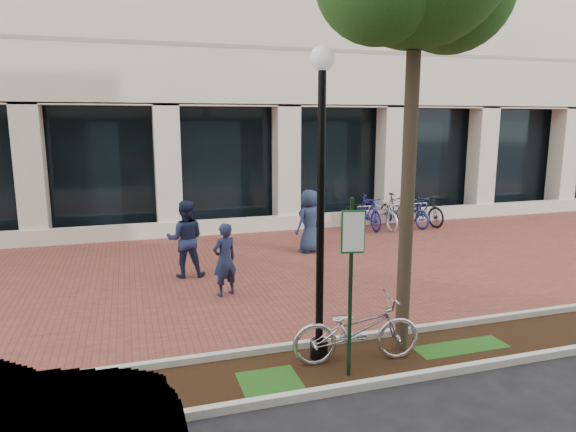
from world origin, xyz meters
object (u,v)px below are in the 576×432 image
object	(u,v)px
pedestrian_right	(309,221)
bollard	(344,230)
parking_sign	(351,267)
pedestrian_mid	(185,239)
pedestrian_left	(225,260)
lamppost	(321,191)
bike_rack_cluster	(389,212)
locked_bicycle	(357,330)

from	to	relation	value
pedestrian_right	bollard	xyz separation A→B (m)	(1.34, 0.65, -0.46)
parking_sign	pedestrian_mid	world-z (taller)	parking_sign
parking_sign	pedestrian_left	xyz separation A→B (m)	(-1.08, 4.06, -0.88)
lamppost	parking_sign	bearing A→B (deg)	-72.15
lamppost	pedestrian_mid	world-z (taller)	lamppost
pedestrian_right	bollard	size ratio (longest dim) A/B	2.09
parking_sign	pedestrian_mid	xyz separation A→B (m)	(-1.73, 5.68, -0.75)
parking_sign	lamppost	distance (m)	1.23
parking_sign	lamppost	world-z (taller)	lamppost
pedestrian_right	bike_rack_cluster	bearing A→B (deg)	-175.94
pedestrian_left	pedestrian_mid	xyz separation A→B (m)	(-0.64, 1.62, 0.13)
lamppost	pedestrian_left	size ratio (longest dim) A/B	3.00
pedestrian_left	pedestrian_right	bearing A→B (deg)	-159.32
parking_sign	lamppost	xyz separation A→B (m)	(-0.22, 0.67, 1.01)
bollard	pedestrian_mid	bearing A→B (deg)	-158.49
parking_sign	pedestrian_left	size ratio (longest dim) A/B	1.68
locked_bicycle	bike_rack_cluster	bearing A→B (deg)	-23.60
parking_sign	bollard	bearing A→B (deg)	78.76
lamppost	pedestrian_mid	distance (m)	5.52
parking_sign	bike_rack_cluster	size ratio (longest dim) A/B	0.73
parking_sign	pedestrian_right	xyz separation A→B (m)	(1.89, 6.99, -0.78)
parking_sign	pedestrian_left	world-z (taller)	parking_sign
parking_sign	bollard	size ratio (longest dim) A/B	3.10
lamppost	pedestrian_mid	bearing A→B (deg)	106.77
parking_sign	bike_rack_cluster	world-z (taller)	parking_sign
parking_sign	locked_bicycle	size ratio (longest dim) A/B	1.32
bollard	lamppost	bearing A→B (deg)	-116.32
lamppost	locked_bicycle	distance (m)	2.23
lamppost	bike_rack_cluster	world-z (taller)	lamppost
locked_bicycle	bollard	xyz separation A→B (m)	(2.93, 7.25, -0.09)
pedestrian_right	bollard	distance (m)	1.56
lamppost	pedestrian_right	bearing A→B (deg)	71.59
pedestrian_left	bollard	xyz separation A→B (m)	(4.31, 3.57, -0.36)
pedestrian_left	locked_bicycle	bearing A→B (deg)	86.71
lamppost	locked_bicycle	world-z (taller)	lamppost
lamppost	pedestrian_left	bearing A→B (deg)	104.34
pedestrian_mid	bollard	world-z (taller)	pedestrian_mid
locked_bicycle	bike_rack_cluster	distance (m)	10.47
bike_rack_cluster	pedestrian_left	bearing A→B (deg)	-145.57
pedestrian_left	lamppost	bearing A→B (deg)	80.47
bike_rack_cluster	bollard	bearing A→B (deg)	-148.52
locked_bicycle	pedestrian_mid	size ratio (longest dim) A/B	1.09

